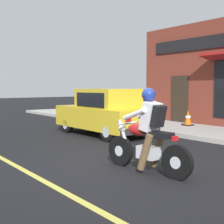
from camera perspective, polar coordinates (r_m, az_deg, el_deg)
The scene contains 6 objects.
ground_plane at distance 6.72m, azimuth 1.31°, elevation -9.48°, with size 80.00×80.00×0.00m, color black.
sidewalk_curb at distance 12.26m, azimuth 10.63°, elevation -2.79°, with size 2.60×22.00×0.14m, color #ADAAA3.
motorcycle_with_rider at distance 6.01m, azimuth 6.51°, elevation -4.61°, with size 0.61×2.02×1.62m.
car_hatchback at distance 10.58m, azimuth -1.38°, elevation -0.09°, with size 1.68×3.80×1.57m.
traffic_cone at distance 12.43m, azimuth 13.72°, elevation -1.06°, with size 0.36×0.36×0.60m.
fire_hydrant at distance 13.17m, azimuth 2.06°, elevation -0.01°, with size 0.36×0.24×0.88m.
Camera 1 is at (-4.11, -5.06, 1.64)m, focal length 50.00 mm.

